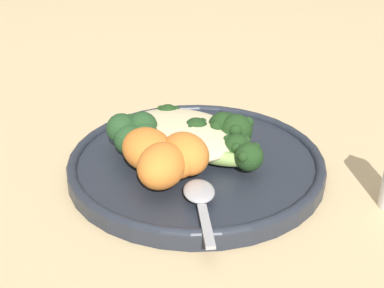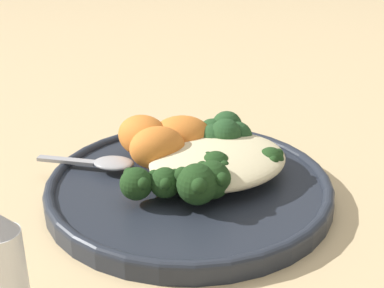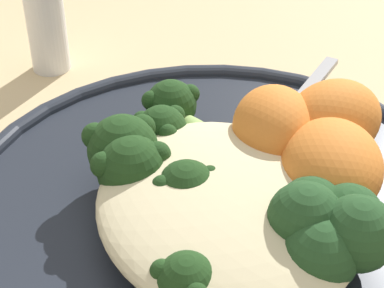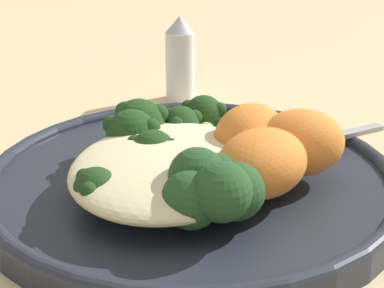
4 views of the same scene
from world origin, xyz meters
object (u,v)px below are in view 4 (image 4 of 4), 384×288
object	(u,v)px
broccoli_stalk_2	(154,131)
sweet_potato_chunk_0	(300,142)
spoon	(303,142)
quinoa_mound	(169,167)
sweet_potato_chunk_3	(265,143)
plate	(192,181)
broccoli_stalk_5	(127,182)
broccoli_stalk_4	(165,154)
sweet_potato_chunk_1	(250,136)
sweet_potato_chunk_2	(262,163)
salt_shaker	(180,59)
broccoli_stalk_0	(205,123)
kale_tuft	(211,188)
broccoli_stalk_1	(189,134)
broccoli_stalk_3	(139,137)

from	to	relation	value
broccoli_stalk_2	sweet_potato_chunk_0	size ratio (longest dim) A/B	1.71
sweet_potato_chunk_0	spoon	bearing A→B (deg)	1.22
quinoa_mound	sweet_potato_chunk_3	bearing A→B (deg)	-53.26
plate	broccoli_stalk_5	size ratio (longest dim) A/B	2.77
broccoli_stalk_4	sweet_potato_chunk_1	distance (m)	0.06
quinoa_mound	spoon	world-z (taller)	quinoa_mound
sweet_potato_chunk_2	salt_shaker	distance (m)	0.27
broccoli_stalk_5	broccoli_stalk_0	bearing A→B (deg)	-159.52
broccoli_stalk_0	kale_tuft	distance (m)	0.13
sweet_potato_chunk_0	salt_shaker	xyz separation A→B (m)	(0.20, 0.14, -0.00)
broccoli_stalk_4	kale_tuft	bearing A→B (deg)	95.60
broccoli_stalk_2	broccoli_stalk_5	bearing A→B (deg)	110.79
quinoa_mound	plate	bearing A→B (deg)	-13.59
broccoli_stalk_2	sweet_potato_chunk_1	xyz separation A→B (m)	(-0.01, -0.07, 0.01)
sweet_potato_chunk_2	broccoli_stalk_2	bearing A→B (deg)	61.16
salt_shaker	broccoli_stalk_1	bearing A→B (deg)	-163.49
broccoli_stalk_1	broccoli_stalk_2	distance (m)	0.03
broccoli_stalk_1	sweet_potato_chunk_2	distance (m)	0.09
sweet_potato_chunk_0	plate	bearing A→B (deg)	97.13
sweet_potato_chunk_2	salt_shaker	bearing A→B (deg)	26.02
broccoli_stalk_5	salt_shaker	world-z (taller)	salt_shaker
broccoli_stalk_4	broccoli_stalk_5	distance (m)	0.05
broccoli_stalk_5	sweet_potato_chunk_3	xyz separation A→B (m)	(0.07, -0.08, 0.01)
sweet_potato_chunk_1	sweet_potato_chunk_2	distance (m)	0.04
sweet_potato_chunk_0	sweet_potato_chunk_3	bearing A→B (deg)	86.42
sweet_potato_chunk_0	sweet_potato_chunk_2	world-z (taller)	sweet_potato_chunk_0
plate	sweet_potato_chunk_3	distance (m)	0.06
broccoli_stalk_3	sweet_potato_chunk_1	world-z (taller)	sweet_potato_chunk_1
sweet_potato_chunk_0	broccoli_stalk_3	bearing A→B (deg)	91.54
sweet_potato_chunk_2	kale_tuft	size ratio (longest dim) A/B	1.05
quinoa_mound	kale_tuft	distance (m)	0.05
broccoli_stalk_0	sweet_potato_chunk_2	xyz separation A→B (m)	(-0.08, -0.06, 0.01)
quinoa_mound	broccoli_stalk_2	distance (m)	0.06
quinoa_mound	sweet_potato_chunk_2	xyz separation A→B (m)	(0.00, -0.06, 0.01)
broccoli_stalk_0	broccoli_stalk_5	world-z (taller)	broccoli_stalk_0
sweet_potato_chunk_0	sweet_potato_chunk_1	distance (m)	0.04
broccoli_stalk_1	sweet_potato_chunk_1	xyz separation A→B (m)	(-0.02, -0.05, 0.01)
broccoli_stalk_5	sweet_potato_chunk_1	bearing A→B (deg)	169.25
broccoli_stalk_0	broccoli_stalk_2	bearing A→B (deg)	120.45
spoon	quinoa_mound	bearing A→B (deg)	-174.40
plate	kale_tuft	distance (m)	0.08
broccoli_stalk_2	sweet_potato_chunk_0	bearing A→B (deg)	-168.66
broccoli_stalk_3	kale_tuft	size ratio (longest dim) A/B	1.35
spoon	sweet_potato_chunk_0	bearing A→B (deg)	-130.98
broccoli_stalk_4	sweet_potato_chunk_3	bearing A→B (deg)	166.68
broccoli_stalk_4	kale_tuft	xyz separation A→B (m)	(-0.06, -0.04, 0.01)
quinoa_mound	sweet_potato_chunk_2	world-z (taller)	sweet_potato_chunk_2
broccoli_stalk_1	sweet_potato_chunk_1	distance (m)	0.05
broccoli_stalk_0	salt_shaker	size ratio (longest dim) A/B	0.96
broccoli_stalk_3	sweet_potato_chunk_0	xyz separation A→B (m)	(0.00, -0.12, 0.01)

